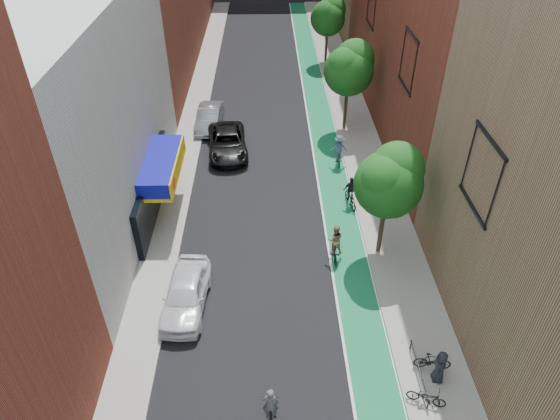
{
  "coord_description": "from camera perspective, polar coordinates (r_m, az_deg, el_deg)",
  "views": [
    {
      "loc": [
        -0.18,
        -9.84,
        17.84
      ],
      "look_at": [
        0.42,
        11.92,
        1.5
      ],
      "focal_mm": 32.0,
      "sensor_mm": 36.0,
      "label": 1
    }
  ],
  "objects": [
    {
      "name": "sidewalk_left",
      "position": [
        40.43,
        -9.84,
        10.27
      ],
      "size": [
        2.0,
        68.0,
        0.15
      ],
      "primitive_type": "cube",
      "color": "gray",
      "rests_on": "ground"
    },
    {
      "name": "cyclist_lead",
      "position": [
        20.02,
        -1.1,
        -22.22
      ],
      "size": [
        0.69,
        1.88,
        2.0
      ],
      "rotation": [
        0.0,
        0.0,
        3.12
      ],
      "color": "black",
      "rests_on": "ground"
    },
    {
      "name": "cyclist_lane_near",
      "position": [
        26.05,
        6.28,
        -4.0
      ],
      "size": [
        0.85,
        1.76,
        2.08
      ],
      "rotation": [
        0.0,
        0.0,
        3.15
      ],
      "color": "black",
      "rests_on": "ground"
    },
    {
      "name": "sidewalk_right",
      "position": [
        40.56,
        8.21,
        10.53
      ],
      "size": [
        3.0,
        68.0,
        0.15
      ],
      "primitive_type": "cube",
      "color": "gray",
      "rests_on": "ground"
    },
    {
      "name": "cyclist_lane_mid",
      "position": [
        30.04,
        8.07,
        1.66
      ],
      "size": [
        0.97,
        1.87,
        1.9
      ],
      "rotation": [
        0.0,
        0.0,
        3.34
      ],
      "color": "black",
      "rests_on": "ground"
    },
    {
      "name": "parked_car_white",
      "position": [
        23.93,
        -10.72,
        -9.34
      ],
      "size": [
        2.2,
        4.86,
        1.62
      ],
      "primitive_type": "imported",
      "rotation": [
        0.0,
        0.0,
        -0.06
      ],
      "color": "white",
      "rests_on": "ground"
    },
    {
      "name": "parked_bike_near",
      "position": [
        21.28,
        16.41,
        -19.79
      ],
      "size": [
        1.6,
        1.02,
        0.8
      ],
      "primitive_type": "imported",
      "rotation": [
        0.0,
        0.0,
        1.22
      ],
      "color": "black",
      "rests_on": "sidewalk_right"
    },
    {
      "name": "parked_car_silver",
      "position": [
        38.78,
        -8.09,
        10.41
      ],
      "size": [
        1.95,
        4.83,
        1.56
      ],
      "primitive_type": "imported",
      "rotation": [
        0.0,
        0.0,
        -0.06
      ],
      "color": "gray",
      "rests_on": "ground"
    },
    {
      "name": "parked_bike_mid",
      "position": [
        22.26,
        17.05,
        -16.18
      ],
      "size": [
        1.58,
        0.63,
        0.92
      ],
      "primitive_type": "imported",
      "rotation": [
        0.0,
        0.0,
        1.44
      ],
      "color": "black",
      "rests_on": "sidewalk_right"
    },
    {
      "name": "cyclist_lane_far",
      "position": [
        33.75,
        6.73,
        6.68
      ],
      "size": [
        1.17,
        1.54,
        2.13
      ],
      "rotation": [
        0.0,
        0.0,
        3.16
      ],
      "color": "black",
      "rests_on": "ground"
    },
    {
      "name": "parked_car_black",
      "position": [
        35.18,
        -6.03,
        7.67
      ],
      "size": [
        3.16,
        5.86,
        1.56
      ],
      "primitive_type": "imported",
      "rotation": [
        0.0,
        0.0,
        0.1
      ],
      "color": "black",
      "rests_on": "ground"
    },
    {
      "name": "tree_far",
      "position": [
        50.03,
        5.55,
        21.27
      ],
      "size": [
        3.3,
        3.25,
        6.21
      ],
      "color": "#332619",
      "rests_on": "ground"
    },
    {
      "name": "building_left_white",
      "position": [
        28.74,
        -23.86,
        9.33
      ],
      "size": [
        8.0,
        20.0,
        12.0
      ],
      "primitive_type": "cube",
      "color": "silver",
      "rests_on": "ground"
    },
    {
      "name": "tree_mid",
      "position": [
        36.72,
        7.97,
        15.9
      ],
      "size": [
        3.55,
        3.53,
        6.74
      ],
      "color": "#332619",
      "rests_on": "ground"
    },
    {
      "name": "pedestrian",
      "position": [
        21.74,
        17.81,
        -16.68
      ],
      "size": [
        0.56,
        0.82,
        1.6
      ],
      "primitive_type": "imported",
      "rotation": [
        0.0,
        0.0,
        -1.64
      ],
      "color": "black",
      "rests_on": "sidewalk_right"
    },
    {
      "name": "tree_near",
      "position": [
        24.54,
        12.44,
        3.43
      ],
      "size": [
        3.4,
        3.36,
        6.42
      ],
      "color": "#332619",
      "rests_on": "ground"
    },
    {
      "name": "bike_lane",
      "position": [
        40.25,
        4.63,
        10.47
      ],
      "size": [
        2.0,
        68.0,
        0.01
      ],
      "primitive_type": "cube",
      "color": "#12663A",
      "rests_on": "ground"
    }
  ]
}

